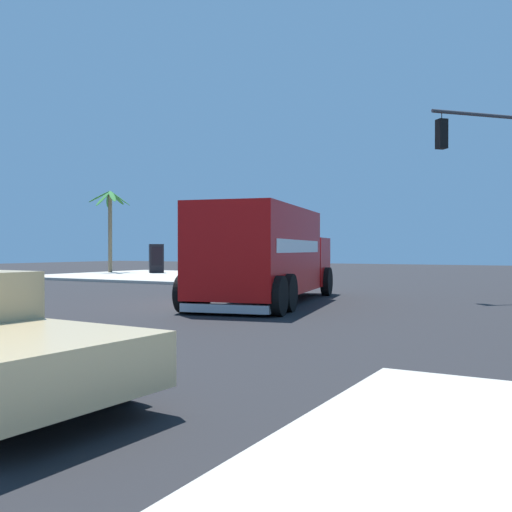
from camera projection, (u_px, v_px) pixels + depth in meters
ground_plane at (218, 305)px, 17.07m from camera, size 100.00×100.00×0.00m
sidewalk_corner_far at (155, 276)px, 34.80m from camera, size 11.70×11.70×0.14m
delivery_truck at (266, 254)px, 17.68m from camera, size 8.57×4.34×2.86m
traffic_light_secondary at (508, 175)px, 19.53m from camera, size 3.28×3.07×6.34m
vending_machine_red at (156, 258)px, 37.40m from camera, size 1.17×1.17×1.85m
palm_tree_far at (110, 217)px, 38.31m from camera, size 2.67×2.64×5.40m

